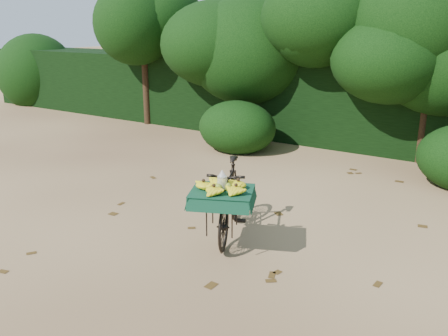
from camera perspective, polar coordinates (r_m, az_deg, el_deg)
The scene contains 6 objects.
ground at distance 5.38m, azimuth 5.38°, elevation -12.47°, with size 80.00×80.00×0.00m, color tan.
vendor_bicycle at distance 6.04m, azimuth 0.68°, elevation -3.69°, with size 1.20×1.80×0.99m.
hedge_backdrop at distance 10.84m, azimuth 21.14°, elevation 6.71°, with size 26.00×1.80×1.80m, color black.
tree_row at distance 10.09m, azimuth 17.16°, elevation 12.72°, with size 14.50×2.00×4.00m, color black, non-canonical shape.
bush_clumps at distance 8.91m, azimuth 21.24°, elevation 1.66°, with size 8.80×1.70×0.90m, color black, non-canonical shape.
leaf_litter at distance 5.90m, azimuth 8.33°, elevation -9.71°, with size 7.00×7.30×0.01m, color #4A3313, non-canonical shape.
Camera 1 is at (2.09, -4.19, 2.65)m, focal length 38.00 mm.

